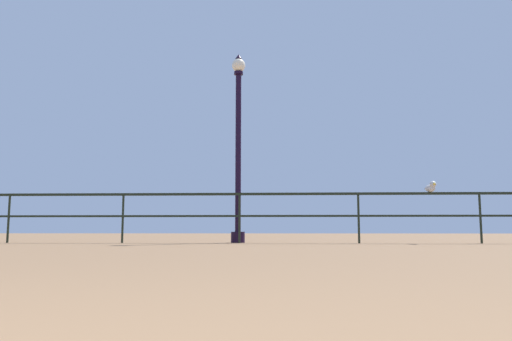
# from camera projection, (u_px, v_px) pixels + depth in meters

# --- Properties ---
(pier_railing) EXTENTS (18.70, 0.05, 0.99)m
(pier_railing) POSITION_uv_depth(u_px,v_px,m) (239.00, 205.00, 9.72)
(pier_railing) COLOR black
(pier_railing) RESTS_ON ground_plane
(lamppost_center) EXTENTS (0.29, 0.29, 3.94)m
(lamppost_center) POSITION_uv_depth(u_px,v_px,m) (238.00, 141.00, 10.16)
(lamppost_center) COLOR black
(lamppost_center) RESTS_ON ground_plane
(seagull_on_rail) EXTENTS (0.20, 0.44, 0.21)m
(seagull_on_rail) POSITION_uv_depth(u_px,v_px,m) (431.00, 187.00, 9.56)
(seagull_on_rail) COLOR silver
(seagull_on_rail) RESTS_ON pier_railing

